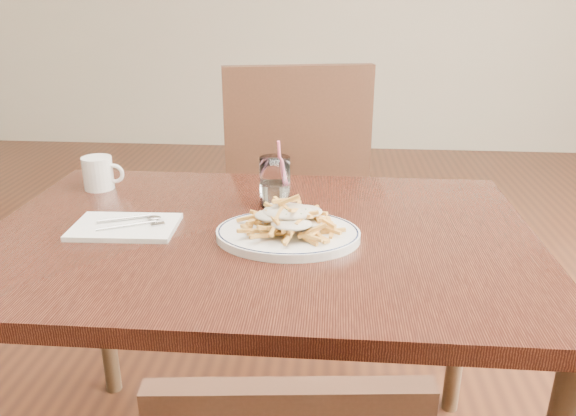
# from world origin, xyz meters

# --- Properties ---
(table) EXTENTS (1.20, 0.80, 0.75)m
(table) POSITION_xyz_m (0.00, 0.00, 0.67)
(table) COLOR black
(table) RESTS_ON ground
(chair_far) EXTENTS (0.56, 0.56, 1.03)m
(chair_far) POSITION_xyz_m (0.02, 0.75, 0.58)
(chair_far) COLOR black
(chair_far) RESTS_ON ground
(fries_plate) EXTENTS (0.32, 0.29, 0.02)m
(fries_plate) POSITION_xyz_m (0.07, -0.04, 0.76)
(fries_plate) COLOR white
(fries_plate) RESTS_ON table
(loaded_fries) EXTENTS (0.24, 0.21, 0.06)m
(loaded_fries) POSITION_xyz_m (0.07, -0.04, 0.80)
(loaded_fries) COLOR gold
(loaded_fries) RESTS_ON fries_plate
(napkin) EXTENTS (0.23, 0.16, 0.01)m
(napkin) POSITION_xyz_m (-0.30, -0.02, 0.76)
(napkin) COLOR white
(napkin) RESTS_ON table
(cutlery) EXTENTS (0.16, 0.12, 0.01)m
(cutlery) POSITION_xyz_m (-0.30, -0.01, 0.76)
(cutlery) COLOR silver
(cutlery) RESTS_ON napkin
(water_glass) EXTENTS (0.07, 0.07, 0.16)m
(water_glass) POSITION_xyz_m (0.02, 0.16, 0.80)
(water_glass) COLOR white
(water_glass) RESTS_ON table
(coffee_mug) EXTENTS (0.11, 0.08, 0.09)m
(coffee_mug) POSITION_xyz_m (-0.46, 0.24, 0.79)
(coffee_mug) COLOR white
(coffee_mug) RESTS_ON table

